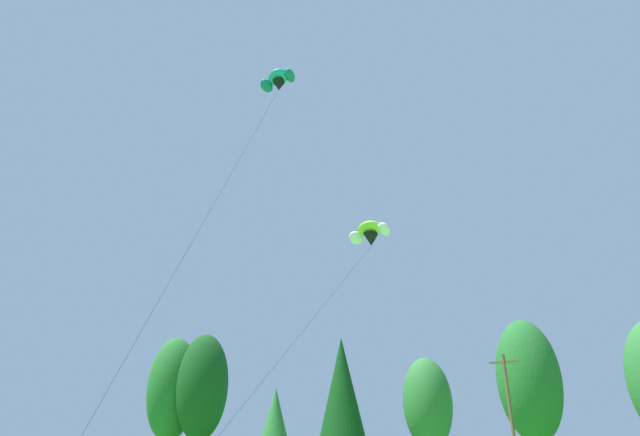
# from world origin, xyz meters

# --- Properties ---
(treeline_tree_a) EXTENTS (5.87, 5.87, 15.07)m
(treeline_tree_a) POSITION_xyz_m (-32.56, 53.41, 9.12)
(treeline_tree_a) COLOR #472D19
(treeline_tree_a) RESTS_ON ground_plane
(treeline_tree_b) EXTENTS (5.89, 5.89, 15.14)m
(treeline_tree_b) POSITION_xyz_m (-28.26, 53.41, 9.17)
(treeline_tree_b) COLOR #472D19
(treeline_tree_b) RESTS_ON ground_plane
(treeline_tree_c) EXTENTS (3.50, 3.50, 8.63)m
(treeline_tree_c) POSITION_xyz_m (-18.78, 53.90, 5.40)
(treeline_tree_c) COLOR #472D19
(treeline_tree_c) RESTS_ON ground_plane
(treeline_tree_d) EXTENTS (4.46, 4.46, 13.02)m
(treeline_tree_d) POSITION_xyz_m (-10.13, 51.80, 8.16)
(treeline_tree_d) COLOR #472D19
(treeline_tree_d) RESTS_ON ground_plane
(treeline_tree_e) EXTENTS (4.72, 4.72, 10.83)m
(treeline_tree_e) POSITION_xyz_m (-2.38, 54.69, 6.55)
(treeline_tree_e) COLOR #472D19
(treeline_tree_e) RESTS_ON ground_plane
(treeline_tree_f) EXTENTS (5.33, 5.33, 13.06)m
(treeline_tree_f) POSITION_xyz_m (7.34, 51.73, 7.91)
(treeline_tree_f) COLOR #472D19
(treeline_tree_f) RESTS_ON ground_plane
(utility_pole) EXTENTS (2.20, 0.26, 9.26)m
(utility_pole) POSITION_xyz_m (6.15, 45.82, 4.89)
(utility_pole) COLOR brown
(utility_pole) RESTS_ON ground_plane
(parafoil_kite_high_teal) EXTENTS (4.03, 10.19, 23.70)m
(parafoil_kite_high_teal) POSITION_xyz_m (-3.36, 25.63, 24.54)
(parafoil_kite_high_teal) COLOR teal
(parafoil_kite_mid_lime_white) EXTENTS (3.74, 14.34, 14.21)m
(parafoil_kite_mid_lime_white) POSITION_xyz_m (0.73, 30.93, 14.95)
(parafoil_kite_mid_lime_white) COLOR #93D633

